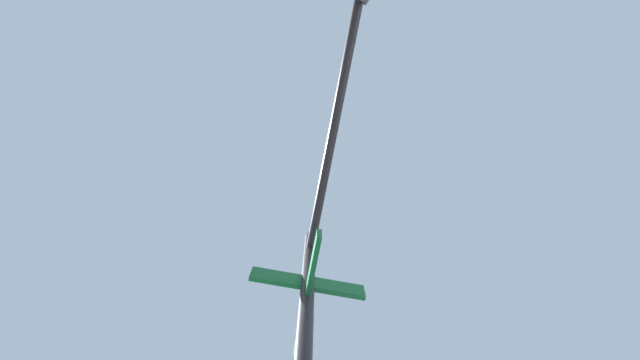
# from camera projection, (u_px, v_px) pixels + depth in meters

# --- Properties ---
(traffic_signal_near) EXTENTS (1.75, 3.07, 5.96)m
(traffic_signal_near) POSITION_uv_depth(u_px,v_px,m) (337.00, 168.00, 2.62)
(traffic_signal_near) COLOR black
(traffic_signal_near) RESTS_ON ground_plane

